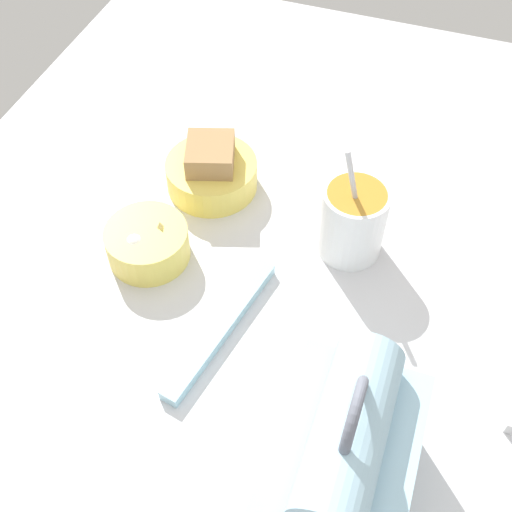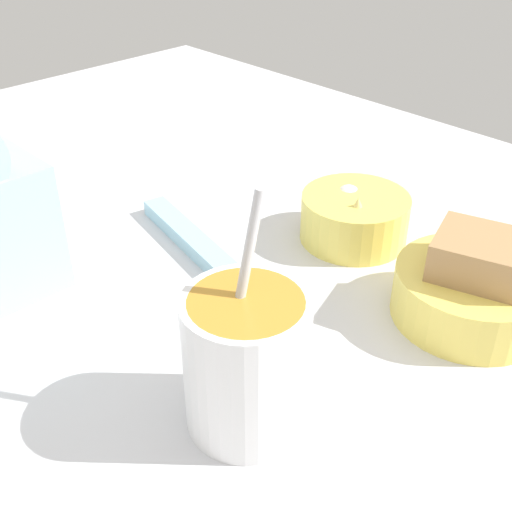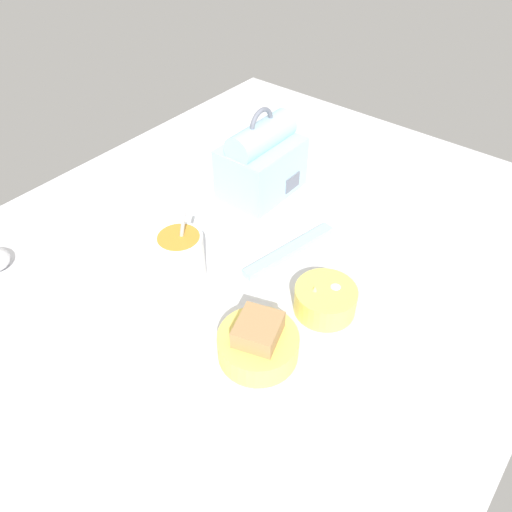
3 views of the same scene
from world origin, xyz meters
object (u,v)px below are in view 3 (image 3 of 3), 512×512
at_px(soup_cup, 181,258).
at_px(bento_bowl_snacks, 325,299).
at_px(chopstick_case, 290,251).
at_px(lunch_bag, 261,162).
at_px(keyboard, 101,210).
at_px(bento_bowl_sandwich, 258,343).

distance_m(soup_cup, bento_bowl_snacks, 0.27).
height_order(bento_bowl_snacks, chopstick_case, bento_bowl_snacks).
bearing_deg(bento_bowl_snacks, lunch_bag, 55.25).
relative_size(lunch_bag, bento_bowl_snacks, 1.87).
xyz_separation_m(keyboard, bento_bowl_snacks, (0.07, -0.54, 0.02)).
relative_size(keyboard, bento_bowl_snacks, 3.08).
height_order(keyboard, bento_bowl_sandwich, bento_bowl_sandwich).
relative_size(lunch_bag, soup_cup, 1.17).
distance_m(bento_bowl_sandwich, chopstick_case, 0.26).
distance_m(lunch_bag, bento_bowl_sandwich, 0.47).
height_order(keyboard, lunch_bag, lunch_bag).
height_order(keyboard, chopstick_case, keyboard).
height_order(bento_bowl_sandwich, chopstick_case, bento_bowl_sandwich).
relative_size(soup_cup, chopstick_case, 0.78).
distance_m(keyboard, bento_bowl_snacks, 0.55).
distance_m(soup_cup, bento_bowl_sandwich, 0.23).
bearing_deg(chopstick_case, bento_bowl_sandwich, -155.83).
bearing_deg(keyboard, soup_cup, -96.49).
bearing_deg(lunch_bag, soup_cup, -168.28).
xyz_separation_m(lunch_bag, bento_bowl_snacks, (-0.22, -0.32, -0.05)).
height_order(lunch_bag, chopstick_case, lunch_bag).
bearing_deg(soup_cup, bento_bowl_sandwich, -102.47).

